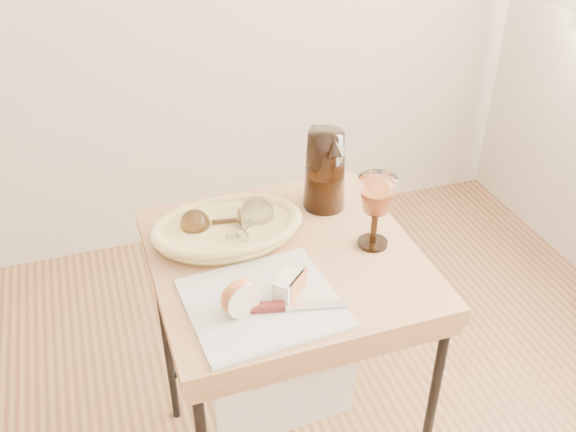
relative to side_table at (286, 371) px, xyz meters
name	(u,v)px	position (x,y,z in m)	size (l,w,h in m)	color
side_table	(286,371)	(0.00, 0.00, 0.00)	(0.61, 0.61, 0.78)	brown
tea_towel	(262,302)	(-0.10, -0.15, 0.39)	(0.31, 0.28, 0.01)	white
bread_basket	(228,231)	(-0.11, 0.10, 0.41)	(0.32, 0.22, 0.05)	#B69642
goblet_lying_a	(214,222)	(-0.14, 0.11, 0.44)	(0.12, 0.07, 0.07)	brown
goblet_lying_b	(249,222)	(-0.06, 0.08, 0.44)	(0.13, 0.08, 0.08)	white
pitcher	(325,170)	(0.16, 0.17, 0.49)	(0.15, 0.23, 0.25)	black
wine_goblet	(375,212)	(0.21, -0.03, 0.48)	(0.09, 0.09, 0.18)	white
apple_half	(239,296)	(-0.15, -0.16, 0.43)	(0.08, 0.04, 0.08)	red
apple_wedge	(288,286)	(-0.04, -0.15, 0.42)	(0.07, 0.04, 0.05)	white
table_knife	(292,305)	(-0.05, -0.19, 0.40)	(0.21, 0.02, 0.02)	silver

